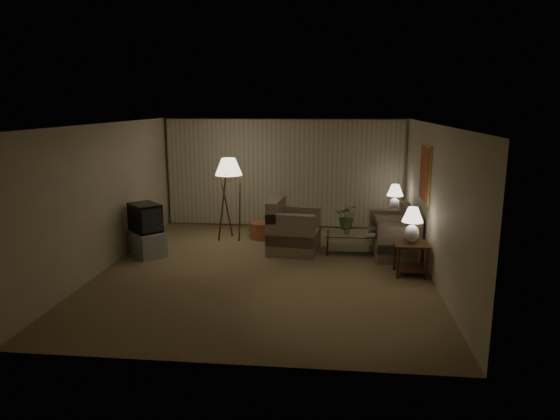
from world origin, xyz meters
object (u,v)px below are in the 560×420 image
Objects in this scene: armchair at (294,231)px; table_lamp_far at (395,196)px; side_table_far at (394,221)px; table_lamp_near at (412,222)px; vase at (347,230)px; side_table_near at (411,252)px; sofa at (393,235)px; coffee_table at (354,240)px; crt_tv at (145,218)px; floor_lamp at (229,197)px; tv_cabinet at (147,243)px; ottoman at (262,230)px.

table_lamp_far is (2.21, 1.39, 0.54)m from armchair.
side_table_far is 0.58m from table_lamp_far.
table_lamp_near is 4.34× the size of vase.
vase is at bearing 131.73° from side_table_near.
armchair is at bearing -87.96° from sofa.
armchair is at bearing 151.30° from table_lamp_near.
side_table_near is at bearing -112.59° from armchair.
table_lamp_near is at bearing 4.49° from sofa.
side_table_far is at bearing 54.45° from coffee_table.
side_table_near is 0.49× the size of coffee_table.
table_lamp_near is 0.80× the size of crt_tv.
side_table_near reaches higher than coffee_table.
floor_lamp is 12.39× the size of vase.
sofa is 2.13× the size of crt_tv.
sofa is 5.10m from tv_cabinet.
floor_lamp is at bearing 68.09° from armchair.
sofa reaches higher than ottoman.
crt_tv reaches higher than side_table_far.
table_lamp_far is at bearing -51.72° from armchair.
table_lamp_near is 1.75m from vase.
table_lamp_far reaches higher than ottoman.
tv_cabinet reaches higher than coffee_table.
side_table_near is 2.60m from side_table_far.
floor_lamp is at bearing -171.27° from side_table_far.
table_lamp_near reaches higher than sofa.
armchair is at bearing -28.02° from floor_lamp.
floor_lamp is (-3.74, 2.03, 0.56)m from side_table_near.
table_lamp_near is (-0.00, -2.60, 0.59)m from side_table_far.
ottoman is 3.73× the size of vase.
table_lamp_far is at bearing 180.00° from side_table_far.
sofa is at bearing 96.34° from side_table_near.
table_lamp_near is at bearing -112.59° from armchair.
table_lamp_near is 2.60m from table_lamp_far.
crt_tv is at bearing -136.87° from floor_lamp.
sofa is at bearing 52.88° from crt_tv.
coffee_table is (-0.96, 1.25, -0.71)m from table_lamp_near.
floor_lamp reaches higher than armchair.
side_table_far is (2.21, 1.39, -0.04)m from armchair.
side_table_near is 1.00× the size of side_table_far.
side_table_far is 5.56m from crt_tv.
side_table_far is 3.06m from ottoman.
side_table_far is 0.74× the size of crt_tv.
table_lamp_far is 1.15× the size of ottoman.
table_lamp_near is at bearing -36.00° from ottoman.
table_lamp_far is 0.79× the size of crt_tv.
side_table_near is 3.75m from ottoman.
table_lamp_near is 5.25m from crt_tv.
armchair reaches higher than ottoman.
floor_lamp is (1.46, 1.36, 0.19)m from crt_tv.
armchair is 2.23× the size of ottoman.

